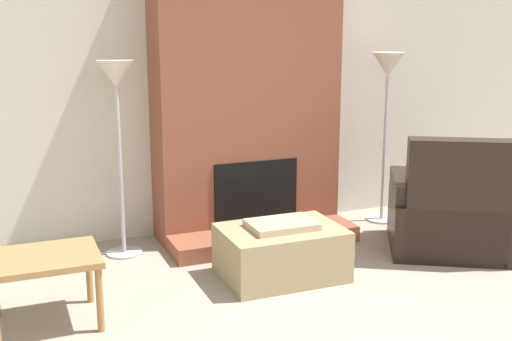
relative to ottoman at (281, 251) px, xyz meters
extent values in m
cube|color=beige|center=(0.15, 1.34, 1.10)|extent=(7.19, 0.06, 2.60)
cube|color=brown|center=(0.15, 1.09, 1.10)|extent=(1.61, 0.45, 2.60)
cube|color=brown|center=(0.15, 0.66, -0.13)|extent=(1.61, 0.40, 0.13)
cube|color=black|center=(0.15, 0.86, 0.22)|extent=(0.76, 0.02, 0.56)
cube|color=#998460|center=(0.00, 0.00, -0.01)|extent=(0.88, 0.62, 0.38)
cube|color=tan|center=(0.00, 0.00, 0.21)|extent=(0.48, 0.34, 0.05)
cube|color=black|center=(1.54, 0.04, 0.03)|extent=(1.24, 1.21, 0.45)
cube|color=black|center=(1.38, -0.25, 0.30)|extent=(0.77, 0.56, 0.99)
cube|color=black|center=(1.88, -0.16, 0.11)|extent=(0.53, 0.75, 0.61)
cube|color=black|center=(1.21, 0.23, 0.11)|extent=(0.53, 0.75, 0.61)
cube|color=#9E7042|center=(-1.67, -0.15, 0.24)|extent=(0.67, 0.54, 0.04)
cylinder|color=#9E7042|center=(-1.38, -0.38, 0.01)|extent=(0.04, 0.04, 0.41)
cylinder|color=#9E7042|center=(-1.38, 0.08, 0.01)|extent=(0.04, 0.04, 0.41)
cylinder|color=#ADADB2|center=(-0.99, 0.93, -0.19)|extent=(0.29, 0.29, 0.02)
cylinder|color=#ADADB2|center=(-0.99, 0.93, 0.49)|extent=(0.03, 0.03, 1.34)
cone|color=beige|center=(-0.99, 0.93, 1.26)|extent=(0.29, 0.29, 0.21)
cylinder|color=#ADADB2|center=(1.47, 0.93, -0.19)|extent=(0.29, 0.29, 0.02)
cylinder|color=#ADADB2|center=(1.47, 0.93, 0.50)|extent=(0.03, 0.03, 1.35)
cone|color=beige|center=(1.47, 0.93, 1.28)|extent=(0.29, 0.29, 0.21)
camera|label=1|loc=(-1.86, -4.08, 1.64)|focal=45.00mm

